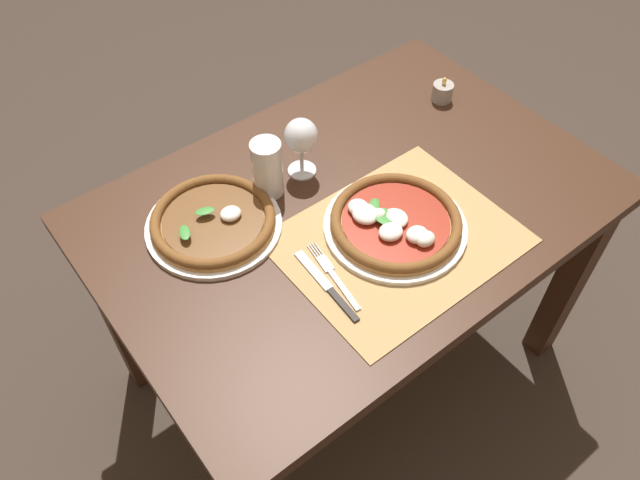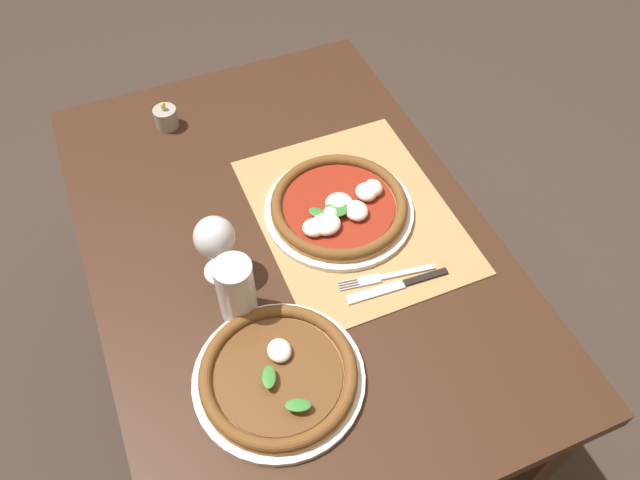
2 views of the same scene
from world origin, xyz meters
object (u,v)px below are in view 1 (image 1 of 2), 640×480
object	(u,v)px
wine_glass	(301,138)
votive_candle	(442,93)
fork	(333,275)
knife	(326,285)
pizza_near	(395,223)
pint_glass	(267,169)
pizza_far	(213,222)

from	to	relation	value
wine_glass	votive_candle	world-z (taller)	wine_glass
fork	knife	size ratio (longest dim) A/B	0.93
fork	votive_candle	bearing A→B (deg)	25.42
pizza_near	pint_glass	distance (m)	0.32
pizza_near	fork	size ratio (longest dim) A/B	1.61
wine_glass	votive_candle	bearing A→B (deg)	-0.95
wine_glass	fork	xyz separation A→B (m)	(-0.14, -0.30, -0.10)
pint_glass	votive_candle	size ratio (longest dim) A/B	2.01
wine_glass	pint_glass	xyz separation A→B (m)	(-0.10, -0.01, -0.04)
pizza_far	fork	world-z (taller)	pizza_far
pizza_near	wine_glass	bearing A→B (deg)	99.86
pint_glass	fork	world-z (taller)	pint_glass
pizza_far	knife	distance (m)	0.30
pizza_far	knife	xyz separation A→B (m)	(0.10, -0.29, -0.01)
pint_glass	knife	xyz separation A→B (m)	(-0.07, -0.31, -0.06)
fork	votive_candle	xyz separation A→B (m)	(0.61, 0.29, 0.02)
fork	wine_glass	bearing A→B (deg)	64.64
pizza_near	pint_glass	world-z (taller)	pint_glass
pint_glass	knife	size ratio (longest dim) A/B	0.67
pizza_near	wine_glass	distance (m)	0.30
pint_glass	fork	distance (m)	0.30
fork	knife	distance (m)	0.03
wine_glass	fork	world-z (taller)	wine_glass
pint_glass	wine_glass	bearing A→B (deg)	3.06
fork	votive_candle	world-z (taller)	votive_candle
pizza_near	wine_glass	xyz separation A→B (m)	(-0.05, 0.28, 0.08)
pizza_far	pint_glass	bearing A→B (deg)	6.71
pizza_near	fork	bearing A→B (deg)	-174.30
pizza_far	fork	bearing A→B (deg)	-65.61
fork	knife	xyz separation A→B (m)	(-0.03, -0.01, 0.00)
wine_glass	fork	bearing A→B (deg)	-115.36
wine_glass	pint_glass	bearing A→B (deg)	-176.94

